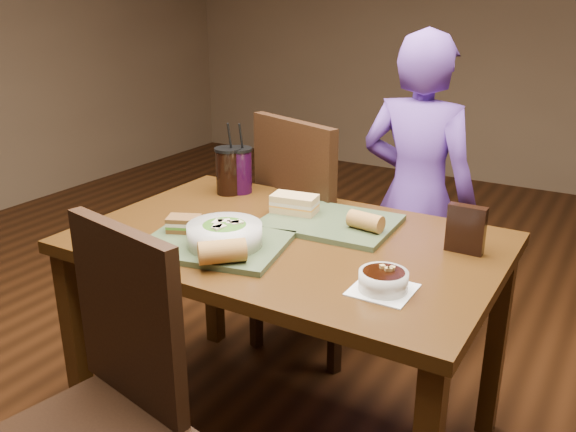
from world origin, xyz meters
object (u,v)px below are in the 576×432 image
object	(u,v)px
diner	(417,198)
tray_far	(330,222)
baguette_near	(222,251)
soup_bowl	(383,280)
dining_table	(288,263)
salad_bowl	(225,233)
chair_near	(105,396)
chip_bag	(466,229)
chair_far	(306,226)
sandwich_near	(184,224)
tray_near	(215,244)
sandwich_far	(294,204)
baguette_far	(366,221)
cup_berry	(240,170)
cup_cola	(228,170)

from	to	relation	value
diner	tray_far	bearing A→B (deg)	85.12
tray_far	baguette_near	bearing A→B (deg)	-102.49
soup_bowl	dining_table	bearing A→B (deg)	154.01
dining_table	salad_bowl	world-z (taller)	salad_bowl
chair_near	dining_table	bearing A→B (deg)	78.33
chip_bag	baguette_near	bearing A→B (deg)	-140.11
chair_far	baguette_near	size ratio (longest dim) A/B	7.85
sandwich_near	baguette_near	world-z (taller)	baguette_near
sandwich_near	dining_table	bearing A→B (deg)	29.49
tray_near	salad_bowl	world-z (taller)	salad_bowl
dining_table	chair_far	xyz separation A→B (m)	(-0.22, 0.52, -0.09)
sandwich_far	dining_table	bearing A→B (deg)	-66.22
tray_far	chair_far	bearing A→B (deg)	128.82
tray_far	sandwich_far	xyz separation A→B (m)	(-0.14, 0.00, 0.04)
baguette_near	tray_far	bearing A→B (deg)	77.51
salad_bowl	baguette_far	bearing A→B (deg)	46.81
tray_near	sandwich_near	bearing A→B (deg)	171.21
chair_far	cup_berry	xyz separation A→B (m)	(-0.18, -0.21, 0.27)
chair_near	baguette_near	xyz separation A→B (m)	(0.10, 0.37, 0.28)
diner	cup_cola	distance (m)	0.79
diner	soup_bowl	bearing A→B (deg)	106.67
chair_far	baguette_near	world-z (taller)	chair_far
chair_far	salad_bowl	world-z (taller)	chair_far
chair_far	salad_bowl	xyz separation A→B (m)	(0.11, -0.71, 0.23)
sandwich_near	baguette_near	xyz separation A→B (m)	(0.25, -0.13, 0.01)
baguette_near	chip_bag	world-z (taller)	chip_bag
baguette_near	chair_near	bearing A→B (deg)	-105.08
tray_near	sandwich_near	world-z (taller)	sandwich_near
salad_bowl	chip_bag	distance (m)	0.71
chair_far	chip_bag	bearing A→B (deg)	-26.07
diner	soup_bowl	xyz separation A→B (m)	(0.25, -0.99, 0.10)
dining_table	chair_near	size ratio (longest dim) A/B	1.38
chair_near	sandwich_near	xyz separation A→B (m)	(-0.15, 0.50, 0.27)
tray_near	soup_bowl	size ratio (longest dim) A/B	2.72
chair_near	salad_bowl	bearing A→B (deg)	86.23
soup_bowl	cup_berry	bearing A→B (deg)	147.81
chair_near	tray_near	size ratio (longest dim) A/B	2.25
chair_far	diner	size ratio (longest dim) A/B	0.76
tray_far	cup_cola	world-z (taller)	cup_cola
diner	cup_berry	bearing A→B (deg)	44.91
chair_far	diner	distance (m)	0.47
cup_cola	baguette_far	bearing A→B (deg)	-11.98
dining_table	soup_bowl	world-z (taller)	soup_bowl
tray_far	baguette_far	world-z (taller)	baguette_far
tray_far	sandwich_far	bearing A→B (deg)	178.98
chip_bag	diner	bearing A→B (deg)	119.72
diner	baguette_near	bearing A→B (deg)	82.91
diner	sandwich_far	bearing A→B (deg)	73.22
soup_bowl	baguette_near	bearing A→B (deg)	-167.14
dining_table	sandwich_far	size ratio (longest dim) A/B	7.96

